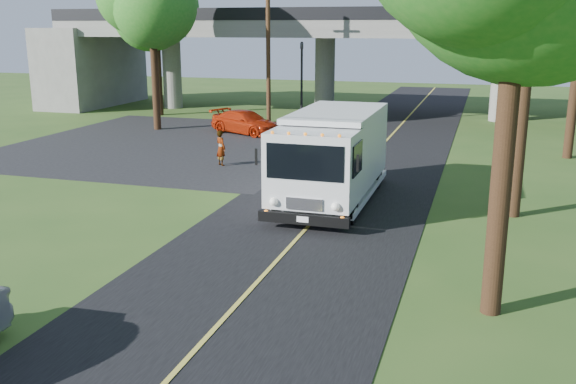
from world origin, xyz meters
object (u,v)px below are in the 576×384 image
at_px(traffic_signal, 302,75).
at_px(red_sedan, 246,122).
at_px(pedestrian, 221,148).
at_px(step_van, 332,154).
at_px(tree_left_far, 157,6).
at_px(utility_pole, 268,53).

height_order(traffic_signal, red_sedan, traffic_signal).
bearing_deg(traffic_signal, pedestrian, -90.92).
xyz_separation_m(step_van, red_sedan, (-8.33, 13.27, -1.08)).
distance_m(red_sedan, pedestrian, 8.96).
bearing_deg(pedestrian, red_sedan, -39.60).
relative_size(traffic_signal, red_sedan, 1.13).
xyz_separation_m(traffic_signal, step_van, (6.01, -17.08, -1.45)).
bearing_deg(red_sedan, traffic_signal, -8.33).
xyz_separation_m(step_van, pedestrian, (-6.21, 4.56, -0.94)).
xyz_separation_m(traffic_signal, pedestrian, (-0.20, -12.51, -2.39)).
distance_m(traffic_signal, red_sedan, 5.12).
xyz_separation_m(tree_left_far, step_van, (16.81, -18.91, -5.70)).
bearing_deg(utility_pole, traffic_signal, 53.13).
distance_m(step_van, red_sedan, 15.70).
relative_size(red_sedan, pedestrian, 2.85).
bearing_deg(utility_pole, pedestrian, -82.96).
height_order(red_sedan, pedestrian, pedestrian).
bearing_deg(pedestrian, tree_left_far, -16.80).
distance_m(traffic_signal, tree_left_far, 11.75).
relative_size(traffic_signal, tree_left_far, 0.53).
relative_size(traffic_signal, step_van, 0.68).
bearing_deg(tree_left_far, red_sedan, -33.62).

